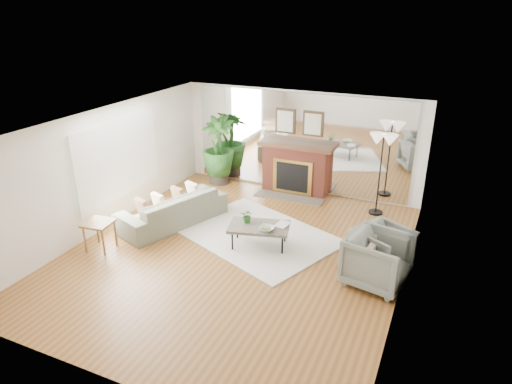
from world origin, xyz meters
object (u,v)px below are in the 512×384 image
at_px(potted_ficus, 218,148).
at_px(coffee_table, 259,227).
at_px(armchair_back, 383,249).
at_px(armchair_front, 378,260).
at_px(fireplace, 295,168).
at_px(side_table, 99,226).
at_px(floor_lamp, 383,146).
at_px(sofa, 173,209).

bearing_deg(potted_ficus, coffee_table, -49.37).
xyz_separation_m(armchair_back, potted_ficus, (-4.64, 2.58, 0.55)).
bearing_deg(armchair_front, fireplace, 50.31).
distance_m(armchair_back, side_table, 5.25).
xyz_separation_m(side_table, floor_lamp, (4.54, 3.79, 1.09)).
xyz_separation_m(armchair_front, side_table, (-5.05, -0.97, 0.03)).
relative_size(fireplace, sofa, 0.87).
bearing_deg(fireplace, armchair_front, -51.15).
bearing_deg(side_table, armchair_back, 16.09).
bearing_deg(armchair_back, side_table, 134.69).
xyz_separation_m(fireplace, armchair_back, (2.60, -2.74, -0.26)).
distance_m(armchair_front, potted_ficus, 5.59).
xyz_separation_m(fireplace, side_table, (-2.45, -4.20, -0.18)).
relative_size(sofa, armchair_front, 2.38).
xyz_separation_m(coffee_table, side_table, (-2.74, -1.31, 0.06)).
xyz_separation_m(coffee_table, armchair_front, (2.30, -0.34, 0.03)).
bearing_deg(fireplace, armchair_back, -46.52).
height_order(sofa, armchair_front, armchair_front).
bearing_deg(potted_ficus, side_table, -95.70).
height_order(fireplace, coffee_table, fireplace).
distance_m(fireplace, floor_lamp, 2.32).
height_order(potted_ficus, floor_lamp, floor_lamp).
xyz_separation_m(sofa, armchair_back, (4.40, -0.05, 0.06)).
xyz_separation_m(fireplace, coffee_table, (0.30, -2.89, -0.24)).
bearing_deg(floor_lamp, side_table, -140.09).
xyz_separation_m(potted_ficus, floor_lamp, (4.13, -0.25, 0.63)).
relative_size(side_table, potted_ficus, 0.32).
xyz_separation_m(coffee_table, potted_ficus, (-2.34, 2.73, 0.53)).
bearing_deg(armchair_front, side_table, 112.33).
bearing_deg(sofa, side_table, -2.74).
relative_size(armchair_front, floor_lamp, 0.53).
bearing_deg(armchair_back, floor_lamp, 40.94).
distance_m(fireplace, potted_ficus, 2.07).
relative_size(fireplace, side_table, 3.56).
relative_size(armchair_back, armchair_front, 0.90).
relative_size(armchair_back, side_table, 1.53).
xyz_separation_m(sofa, potted_ficus, (-0.24, 2.54, 0.61)).
bearing_deg(floor_lamp, potted_ficus, 176.60).
bearing_deg(side_table, fireplace, 59.76).
height_order(coffee_table, side_table, side_table).
height_order(armchair_front, side_table, armchair_front).
xyz_separation_m(armchair_back, side_table, (-5.05, -1.46, 0.08)).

